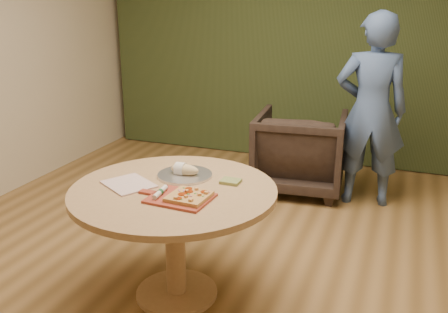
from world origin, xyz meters
name	(u,v)px	position (x,y,z in m)	size (l,w,h in m)	color
room_shell	(210,78)	(0.00, 0.00, 1.40)	(5.04, 6.04, 2.84)	olive
curtain	(309,38)	(0.00, 2.90, 1.40)	(4.80, 0.14, 2.78)	#273317
pedestal_table	(174,209)	(-0.16, -0.21, 0.61)	(1.27, 1.27, 0.75)	tan
pizza_paddle	(179,198)	(-0.06, -0.35, 0.76)	(0.45, 0.30, 0.01)	#9C3A27
flatbread_pizza	(189,196)	(0.01, -0.35, 0.78)	(0.23, 0.23, 0.04)	tan
cutlery_roll	(160,192)	(-0.17, -0.36, 0.78)	(0.04, 0.20, 0.03)	beige
newspaper	(129,184)	(-0.45, -0.26, 0.76)	(0.30, 0.25, 0.01)	white
serving_tray	(185,175)	(-0.19, 0.01, 0.76)	(0.36, 0.36, 0.02)	silver
bread_roll	(183,169)	(-0.20, 0.01, 0.79)	(0.19, 0.09, 0.09)	#D3BA80
green_packet	(231,181)	(0.13, 0.00, 0.76)	(0.12, 0.10, 0.02)	#5A652D
armchair	(300,148)	(0.17, 1.90, 0.43)	(0.84, 0.79, 0.87)	black
person_standing	(371,111)	(0.81, 1.80, 0.88)	(0.64, 0.42, 1.75)	#3F5783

